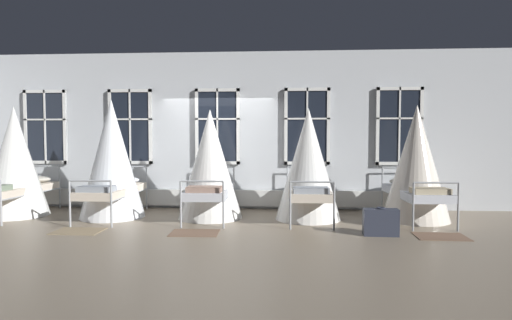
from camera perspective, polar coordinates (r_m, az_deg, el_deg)
ground at (r=8.55m, az=-6.30°, el=-7.73°), size 25.12×25.12×0.00m
back_wall_with_windows at (r=9.46m, az=-5.24°, el=4.05°), size 13.56×0.10×3.54m
window_bank at (r=9.35m, az=-5.33°, el=-0.54°), size 9.04×0.10×2.64m
cot_first at (r=9.77m, az=-30.32°, el=-0.40°), size 1.28×2.00×2.24m
cot_second at (r=8.78m, az=-19.27°, el=-0.04°), size 1.28×2.01×2.39m
cot_third at (r=8.27m, az=-6.34°, el=-0.81°), size 1.28×2.02×2.17m
cot_fourth at (r=8.16m, az=7.21°, el=-0.78°), size 1.28×2.01×2.19m
cot_fifth at (r=8.56m, az=21.24°, el=-0.63°), size 1.28×2.02×2.24m
rug_second at (r=7.75m, az=-23.34°, el=-9.01°), size 0.80×0.57×0.01m
rug_third at (r=7.08m, az=-8.48°, el=-9.92°), size 0.82×0.58×0.01m
rug_fifth at (r=7.38m, az=24.17°, el=-9.61°), size 0.82×0.59×0.01m
suitcase_dark at (r=7.08m, az=16.84°, el=-8.21°), size 0.57×0.23×0.47m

